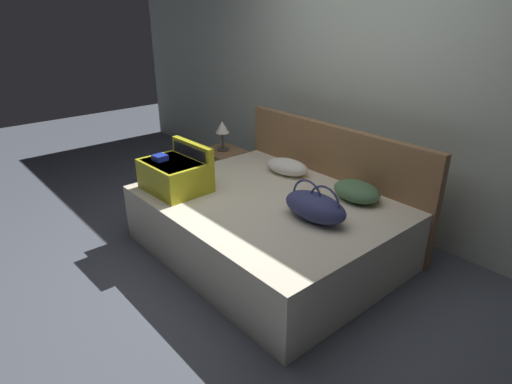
{
  "coord_description": "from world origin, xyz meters",
  "views": [
    {
      "loc": [
        2.38,
        -1.76,
        1.99
      ],
      "look_at": [
        0.0,
        0.28,
        0.61
      ],
      "focal_mm": 30.15,
      "sensor_mm": 36.0,
      "label": 1
    }
  ],
  "objects_px": {
    "hard_case_large": "(175,173)",
    "pillow_near_headboard": "(287,167)",
    "pillow_center_head": "(357,191)",
    "nightstand": "(224,171)",
    "bed": "(266,227)",
    "duffel_bag": "(315,207)",
    "table_lamp": "(222,129)"
  },
  "relations": [
    {
      "from": "pillow_center_head",
      "to": "table_lamp",
      "type": "bearing_deg",
      "value": -179.02
    },
    {
      "from": "bed",
      "to": "nightstand",
      "type": "bearing_deg",
      "value": 158.09
    },
    {
      "from": "duffel_bag",
      "to": "nightstand",
      "type": "xyz_separation_m",
      "value": [
        -1.81,
        0.5,
        -0.37
      ]
    },
    {
      "from": "bed",
      "to": "duffel_bag",
      "type": "xyz_separation_m",
      "value": [
        0.5,
        0.03,
        0.36
      ]
    },
    {
      "from": "hard_case_large",
      "to": "pillow_center_head",
      "type": "bearing_deg",
      "value": 39.62
    },
    {
      "from": "pillow_near_headboard",
      "to": "table_lamp",
      "type": "relative_size",
      "value": 1.3
    },
    {
      "from": "duffel_bag",
      "to": "table_lamp",
      "type": "distance_m",
      "value": 1.88
    },
    {
      "from": "hard_case_large",
      "to": "pillow_near_headboard",
      "type": "bearing_deg",
      "value": 67.53
    },
    {
      "from": "nightstand",
      "to": "bed",
      "type": "bearing_deg",
      "value": -21.91
    },
    {
      "from": "bed",
      "to": "nightstand",
      "type": "height_order",
      "value": "bed"
    },
    {
      "from": "hard_case_large",
      "to": "duffel_bag",
      "type": "height_order",
      "value": "hard_case_large"
    },
    {
      "from": "duffel_bag",
      "to": "bed",
      "type": "bearing_deg",
      "value": -176.64
    },
    {
      "from": "pillow_center_head",
      "to": "hard_case_large",
      "type": "bearing_deg",
      "value": -138.45
    },
    {
      "from": "bed",
      "to": "pillow_near_headboard",
      "type": "xyz_separation_m",
      "value": [
        -0.3,
        0.53,
        0.33
      ]
    },
    {
      "from": "pillow_near_headboard",
      "to": "pillow_center_head",
      "type": "height_order",
      "value": "pillow_center_head"
    },
    {
      "from": "pillow_near_headboard",
      "to": "pillow_center_head",
      "type": "bearing_deg",
      "value": 2.28
    },
    {
      "from": "bed",
      "to": "pillow_near_headboard",
      "type": "distance_m",
      "value": 0.69
    },
    {
      "from": "pillow_center_head",
      "to": "nightstand",
      "type": "height_order",
      "value": "pillow_center_head"
    },
    {
      "from": "bed",
      "to": "duffel_bag",
      "type": "relative_size",
      "value": 3.83
    },
    {
      "from": "hard_case_large",
      "to": "pillow_center_head",
      "type": "height_order",
      "value": "hard_case_large"
    },
    {
      "from": "pillow_near_headboard",
      "to": "nightstand",
      "type": "height_order",
      "value": "pillow_near_headboard"
    },
    {
      "from": "duffel_bag",
      "to": "nightstand",
      "type": "relative_size",
      "value": 1.1
    },
    {
      "from": "hard_case_large",
      "to": "nightstand",
      "type": "distance_m",
      "value": 1.25
    },
    {
      "from": "bed",
      "to": "duffel_bag",
      "type": "height_order",
      "value": "duffel_bag"
    },
    {
      "from": "duffel_bag",
      "to": "table_lamp",
      "type": "relative_size",
      "value": 1.64
    },
    {
      "from": "pillow_center_head",
      "to": "nightstand",
      "type": "xyz_separation_m",
      "value": [
        -1.79,
        -0.03,
        -0.34
      ]
    },
    {
      "from": "duffel_bag",
      "to": "pillow_center_head",
      "type": "bearing_deg",
      "value": 92.37
    },
    {
      "from": "bed",
      "to": "nightstand",
      "type": "distance_m",
      "value": 1.42
    },
    {
      "from": "duffel_bag",
      "to": "table_lamp",
      "type": "height_order",
      "value": "table_lamp"
    },
    {
      "from": "table_lamp",
      "to": "bed",
      "type": "bearing_deg",
      "value": -21.91
    },
    {
      "from": "table_lamp",
      "to": "pillow_center_head",
      "type": "bearing_deg",
      "value": 0.98
    },
    {
      "from": "nightstand",
      "to": "table_lamp",
      "type": "relative_size",
      "value": 1.48
    }
  ]
}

